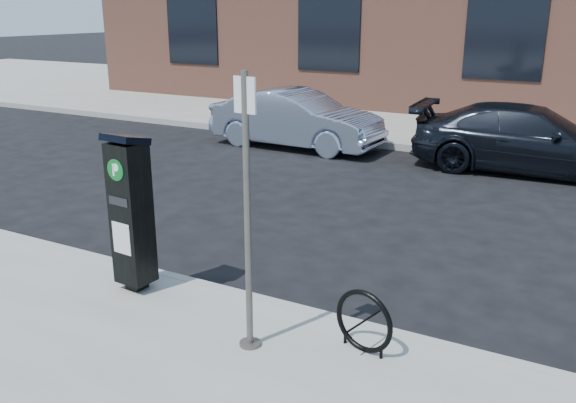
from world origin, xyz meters
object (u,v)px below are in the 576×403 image
Objects in this scene: parking_kiosk at (131,211)px; car_dark at (529,139)px; bike_rack at (364,322)px; car_silver at (296,119)px; sign_pole at (247,218)px.

car_dark is (2.87, 7.86, -0.39)m from parking_kiosk.
bike_rack is 0.15× the size of car_silver.
parking_kiosk reaches higher than bike_rack.
car_silver reaches higher than bike_rack.
car_silver reaches higher than car_dark.
parking_kiosk is 2.92× the size of bike_rack.
sign_pole reaches higher than car_silver.
parking_kiosk is at bearing -167.55° from bike_rack.
car_dark is at bearing 100.93° from bike_rack.
parking_kiosk is 0.43× the size of car_silver.
sign_pole reaches higher than parking_kiosk.
parking_kiosk is 2.69m from bike_rack.
parking_kiosk reaches higher than car_silver.
sign_pole reaches higher than car_dark.
sign_pole is at bearing -143.91° from bike_rack.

